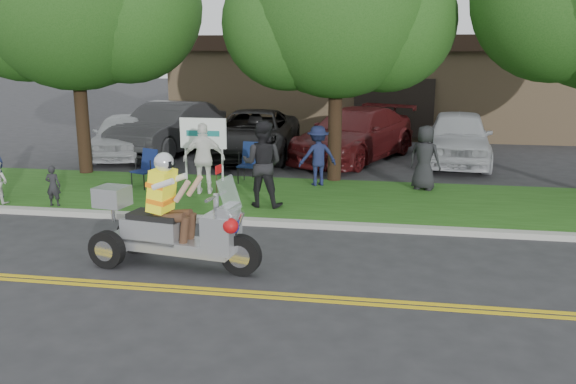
% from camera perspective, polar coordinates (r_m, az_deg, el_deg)
% --- Properties ---
extents(ground, '(120.00, 120.00, 0.00)m').
position_cam_1_polar(ground, '(9.57, -2.93, -8.38)').
color(ground, '#28282B').
rests_on(ground, ground).
extents(centerline_near, '(60.00, 0.10, 0.01)m').
position_cam_1_polar(centerline_near, '(9.04, -3.75, -9.68)').
color(centerline_near, gold).
rests_on(centerline_near, ground).
extents(centerline_far, '(60.00, 0.10, 0.01)m').
position_cam_1_polar(centerline_far, '(9.18, -3.51, -9.30)').
color(centerline_far, gold).
rests_on(centerline_far, ground).
extents(curb, '(60.00, 0.25, 0.12)m').
position_cam_1_polar(curb, '(12.38, 0.15, -2.96)').
color(curb, '#A8A89E').
rests_on(curb, ground).
extents(grass_verge, '(60.00, 4.00, 0.10)m').
position_cam_1_polar(grass_verge, '(14.43, 1.58, -0.61)').
color(grass_verge, '#204B14').
rests_on(grass_verge, ground).
extents(commercial_building, '(18.00, 8.20, 4.00)m').
position_cam_1_polar(commercial_building, '(27.68, 9.93, 10.02)').
color(commercial_building, '#9E7F5B').
rests_on(commercial_building, ground).
extents(tree_mid, '(5.88, 4.80, 7.05)m').
position_cam_1_polar(tree_mid, '(15.98, 4.82, 16.54)').
color(tree_mid, '#332114').
rests_on(tree_mid, ground).
extents(business_sign, '(1.25, 0.06, 1.75)m').
position_cam_1_polar(business_sign, '(16.18, -7.93, 5.14)').
color(business_sign, silver).
rests_on(business_sign, ground).
extents(trike_scooter, '(2.93, 1.14, 1.91)m').
position_cam_1_polar(trike_scooter, '(10.18, -11.06, -3.27)').
color(trike_scooter, black).
rests_on(trike_scooter, ground).
extents(lawn_chair_a, '(0.67, 0.68, 0.96)m').
position_cam_1_polar(lawn_chair_a, '(15.72, -13.10, 2.40)').
color(lawn_chair_a, black).
rests_on(lawn_chair_a, grass_verge).
extents(lawn_chair_b, '(0.61, 0.63, 1.04)m').
position_cam_1_polar(lawn_chair_b, '(15.92, -3.48, 3.03)').
color(lawn_chair_b, black).
rests_on(lawn_chair_b, grass_verge).
extents(spectator_adult_mid, '(0.98, 0.79, 1.91)m').
position_cam_1_polar(spectator_adult_mid, '(13.37, -2.41, 2.66)').
color(spectator_adult_mid, black).
rests_on(spectator_adult_mid, grass_verge).
extents(spectator_adult_right, '(1.06, 0.63, 1.70)m').
position_cam_1_polar(spectator_adult_right, '(14.71, -7.85, 3.12)').
color(spectator_adult_right, white).
rests_on(spectator_adult_right, grass_verge).
extents(spectator_chair_a, '(1.13, 0.93, 1.52)m').
position_cam_1_polar(spectator_chair_a, '(15.49, 2.80, 3.42)').
color(spectator_chair_a, '#161C3F').
rests_on(spectator_chair_a, grass_verge).
extents(spectator_chair_b, '(0.91, 0.77, 1.60)m').
position_cam_1_polar(spectator_chair_b, '(15.34, 12.67, 3.15)').
color(spectator_chair_b, black).
rests_on(spectator_chair_b, grass_verge).
extents(child_left, '(0.35, 0.25, 0.91)m').
position_cam_1_polar(child_left, '(14.44, -21.12, 0.55)').
color(child_left, black).
rests_on(child_left, grass_verge).
extents(parked_car_far_left, '(2.62, 4.53, 1.45)m').
position_cam_1_polar(parked_car_far_left, '(20.81, -15.13, 5.14)').
color(parked_car_far_left, '#AEB1B6').
rests_on(parked_car_far_left, ground).
extents(parked_car_left, '(2.73, 5.50, 1.73)m').
position_cam_1_polar(parked_car_left, '(21.16, -11.09, 5.87)').
color(parked_car_left, '#272729').
rests_on(parked_car_left, ground).
extents(parked_car_mid, '(2.79, 5.65, 1.54)m').
position_cam_1_polar(parked_car_mid, '(20.02, -3.29, 5.41)').
color(parked_car_mid, black).
rests_on(parked_car_mid, ground).
extents(parked_car_right, '(4.34, 6.11, 1.64)m').
position_cam_1_polar(parked_car_right, '(19.72, 6.26, 5.38)').
color(parked_car_right, '#4A1112').
rests_on(parked_car_right, ground).
extents(parked_car_far_right, '(2.38, 5.02, 1.66)m').
position_cam_1_polar(parked_car_far_right, '(19.68, 15.61, 4.97)').
color(parked_car_far_right, '#B6B8BE').
rests_on(parked_car_far_right, ground).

